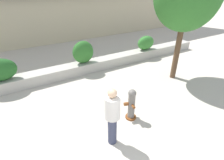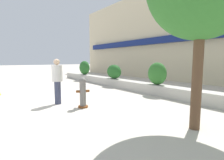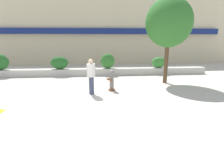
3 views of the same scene
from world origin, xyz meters
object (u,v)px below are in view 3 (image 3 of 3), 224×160
(hedge_bush_1, at_px, (59,63))
(hedge_bush_3, at_px, (159,62))
(hedge_bush_2, at_px, (108,61))
(fire_hydrant, at_px, (112,80))
(street_tree, at_px, (169,23))
(pedestrian, at_px, (91,74))

(hedge_bush_1, relative_size, hedge_bush_3, 1.16)
(hedge_bush_2, bearing_deg, hedge_bush_3, 0.00)
(fire_hydrant, bearing_deg, street_tree, 21.25)
(hedge_bush_1, height_order, street_tree, street_tree)
(hedge_bush_2, distance_m, pedestrian, 4.64)
(hedge_bush_1, bearing_deg, fire_hydrant, -49.05)
(street_tree, bearing_deg, pedestrian, -157.10)
(hedge_bush_3, relative_size, street_tree, 0.22)
(hedge_bush_2, xyz_separation_m, hedge_bush_3, (3.86, 0.00, -0.14))
(hedge_bush_2, xyz_separation_m, pedestrian, (-1.07, -4.51, -0.05))
(hedge_bush_3, xyz_separation_m, pedestrian, (-4.93, -4.51, 0.09))
(hedge_bush_3, relative_size, pedestrian, 0.62)
(hedge_bush_1, xyz_separation_m, hedge_bush_3, (7.34, 0.00, -0.05))
(hedge_bush_1, relative_size, pedestrian, 0.72)
(hedge_bush_1, relative_size, fire_hydrant, 1.15)
(hedge_bush_2, relative_size, street_tree, 0.22)
(hedge_bush_2, height_order, pedestrian, pedestrian)
(hedge_bush_2, height_order, street_tree, street_tree)
(hedge_bush_1, bearing_deg, street_tree, -21.10)
(hedge_bush_3, bearing_deg, fire_hydrant, -134.56)
(hedge_bush_1, distance_m, fire_hydrant, 5.26)
(hedge_bush_3, relative_size, fire_hydrant, 0.99)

